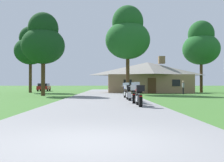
% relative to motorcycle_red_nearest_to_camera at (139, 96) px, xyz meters
% --- Properties ---
extents(ground_plane, '(500.00, 500.00, 0.00)m').
position_rel_motorcycle_red_nearest_to_camera_xyz_m(ground_plane, '(-1.96, 10.99, -0.62)').
color(ground_plane, '#386628').
extents(asphalt_driveway, '(6.40, 80.00, 0.06)m').
position_rel_motorcycle_red_nearest_to_camera_xyz_m(asphalt_driveway, '(-1.96, 8.99, -0.59)').
color(asphalt_driveway, slate).
rests_on(asphalt_driveway, ground).
extents(motorcycle_red_nearest_to_camera, '(0.66, 2.08, 1.30)m').
position_rel_motorcycle_red_nearest_to_camera_xyz_m(motorcycle_red_nearest_to_camera, '(0.00, 0.00, 0.00)').
color(motorcycle_red_nearest_to_camera, black).
rests_on(motorcycle_red_nearest_to_camera, asphalt_driveway).
extents(motorcycle_blue_second_in_row, '(0.84, 2.08, 1.30)m').
position_rel_motorcycle_red_nearest_to_camera_xyz_m(motorcycle_blue_second_in_row, '(-0.02, 2.57, -0.01)').
color(motorcycle_blue_second_in_row, black).
rests_on(motorcycle_blue_second_in_row, asphalt_driveway).
extents(motorcycle_white_third_in_row, '(0.66, 2.08, 1.30)m').
position_rel_motorcycle_red_nearest_to_camera_xyz_m(motorcycle_white_third_in_row, '(-0.12, 5.27, 0.00)').
color(motorcycle_white_third_in_row, black).
rests_on(motorcycle_white_third_in_row, asphalt_driveway).
extents(motorcycle_blue_farthest_in_row, '(0.66, 2.08, 1.30)m').
position_rel_motorcycle_red_nearest_to_camera_xyz_m(motorcycle_blue_farthest_in_row, '(-0.10, 8.13, 0.00)').
color(motorcycle_blue_farthest_in_row, black).
rests_on(motorcycle_blue_farthest_in_row, asphalt_driveway).
extents(stone_lodge, '(12.45, 8.20, 5.44)m').
position_rel_motorcycle_red_nearest_to_camera_xyz_m(stone_lodge, '(4.39, 25.77, 1.72)').
color(stone_lodge, '#896B4C').
rests_on(stone_lodge, ground).
extents(bystander_gray_shirt_near_lodge, '(0.25, 0.55, 1.67)m').
position_rel_motorcycle_red_nearest_to_camera_xyz_m(bystander_gray_shirt_near_lodge, '(7.62, 18.38, 0.31)').
color(bystander_gray_shirt_near_lodge, black).
rests_on(bystander_gray_shirt_near_lodge, ground).
extents(tree_left_near, '(4.63, 4.63, 8.98)m').
position_rel_motorcycle_red_nearest_to_camera_xyz_m(tree_left_near, '(-8.56, 14.72, 5.30)').
color(tree_left_near, '#422D19').
rests_on(tree_left_near, ground).
extents(tree_right_of_lodge, '(5.59, 5.59, 10.93)m').
position_rel_motorcycle_red_nearest_to_camera_xyz_m(tree_right_of_lodge, '(12.63, 26.24, 6.63)').
color(tree_right_of_lodge, '#422D19').
rests_on(tree_right_of_lodge, ground).
extents(tree_left_far, '(4.71, 4.71, 9.82)m').
position_rel_motorcycle_red_nearest_to_camera_xyz_m(tree_left_far, '(-13.03, 25.73, 6.09)').
color(tree_left_far, '#422D19').
rests_on(tree_left_far, ground).
extents(tree_by_lodge_front, '(5.50, 5.50, 10.94)m').
position_rel_motorcycle_red_nearest_to_camera_xyz_m(tree_by_lodge_front, '(0.86, 18.69, 6.70)').
color(tree_by_lodge_front, '#422D19').
rests_on(tree_by_lodge_front, ground).
extents(parked_red_suv_far_left, '(2.16, 4.72, 1.40)m').
position_rel_motorcycle_red_nearest_to_camera_xyz_m(parked_red_suv_far_left, '(-13.10, 34.66, 0.16)').
color(parked_red_suv_far_left, maroon).
rests_on(parked_red_suv_far_left, ground).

